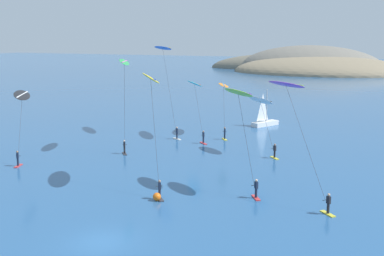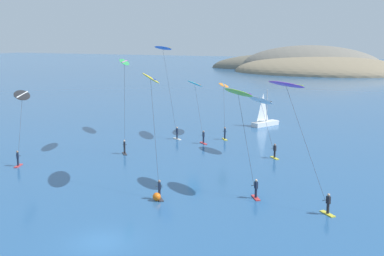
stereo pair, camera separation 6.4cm
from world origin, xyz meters
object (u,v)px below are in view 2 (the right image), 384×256
at_px(kitesurfer_blue, 164,54).
at_px(kitesurfer_green, 124,70).
at_px(marker_buoy, 157,197).
at_px(kitesurfer_cyan, 195,87).
at_px(sailboat_near, 267,122).
at_px(kitesurfer_white, 262,105).
at_px(kitesurfer_lime, 240,101).
at_px(kitesurfer_orange, 224,89).
at_px(kitesurfer_purple, 289,94).
at_px(kitesurfer_black, 22,99).
at_px(kitesurfer_yellow, 151,85).

relative_size(kitesurfer_blue, kitesurfer_green, 1.12).
bearing_deg(marker_buoy, kitesurfer_cyan, 107.27).
relative_size(sailboat_near, kitesurfer_white, 0.83).
xyz_separation_m(kitesurfer_green, marker_buoy, (12.31, -14.68, -9.45)).
relative_size(kitesurfer_white, kitesurfer_green, 0.61).
relative_size(kitesurfer_green, marker_buoy, 16.01).
xyz_separation_m(kitesurfer_lime, kitesurfer_orange, (-10.30, 22.99, -1.63)).
bearing_deg(kitesurfer_green, kitesurfer_purple, -21.61).
bearing_deg(kitesurfer_black, kitesurfer_lime, -1.74).
relative_size(kitesurfer_blue, marker_buoy, 17.87).
distance_m(kitesurfer_lime, kitesurfer_purple, 4.53).
height_order(kitesurfer_purple, kitesurfer_cyan, kitesurfer_purple).
distance_m(kitesurfer_blue, kitesurfer_cyan, 6.83).
distance_m(sailboat_near, marker_buoy, 38.20).
distance_m(kitesurfer_lime, kitesurfer_blue, 27.42).
relative_size(kitesurfer_lime, kitesurfer_orange, 1.27).
bearing_deg(kitesurfer_cyan, kitesurfer_lime, -55.94).
bearing_deg(kitesurfer_orange, kitesurfer_yellow, -84.23).
relative_size(sailboat_near, marker_buoy, 8.16).
bearing_deg(kitesurfer_yellow, kitesurfer_purple, 9.80).
bearing_deg(kitesurfer_cyan, kitesurfer_blue, 170.97).
relative_size(kitesurfer_purple, marker_buoy, 14.39).
bearing_deg(kitesurfer_white, kitesurfer_cyan, 154.83).
distance_m(kitesurfer_blue, kitesurfer_black, 21.42).
relative_size(sailboat_near, kitesurfer_green, 0.51).
bearing_deg(kitesurfer_cyan, kitesurfer_orange, 52.77).
height_order(kitesurfer_lime, kitesurfer_orange, kitesurfer_lime).
height_order(sailboat_near, kitesurfer_black, kitesurfer_black).
bearing_deg(kitesurfer_blue, marker_buoy, -63.43).
bearing_deg(kitesurfer_black, kitesurfer_orange, 54.29).
relative_size(kitesurfer_lime, kitesurfer_black, 1.19).
distance_m(kitesurfer_lime, kitesurfer_orange, 25.24).
height_order(kitesurfer_lime, kitesurfer_white, kitesurfer_lime).
xyz_separation_m(kitesurfer_orange, kitesurfer_black, (-15.95, -22.19, 0.33)).
xyz_separation_m(kitesurfer_lime, kitesurfer_blue, (-18.30, 20.17, 3.21)).
bearing_deg(sailboat_near, kitesurfer_black, -122.23).
distance_m(kitesurfer_white, marker_buoy, 21.24).
xyz_separation_m(kitesurfer_purple, kitesurfer_cyan, (-17.52, 19.43, -1.96)).
distance_m(kitesurfer_purple, kitesurfer_green, 23.59).
bearing_deg(kitesurfer_lime, kitesurfer_yellow, -164.18).
xyz_separation_m(kitesurfer_white, marker_buoy, (-3.03, -20.29, -5.49)).
relative_size(kitesurfer_orange, kitesurfer_cyan, 0.93).
bearing_deg(marker_buoy, sailboat_near, 92.03).
distance_m(kitesurfer_lime, kitesurfer_black, 26.29).
xyz_separation_m(kitesurfer_yellow, kitesurfer_cyan, (-5.32, 21.53, -2.42)).
relative_size(kitesurfer_orange, kitesurfer_blue, 0.58).
bearing_deg(kitesurfer_blue, kitesurfer_white, -20.27).
distance_m(kitesurfer_orange, kitesurfer_green, 16.43).
xyz_separation_m(sailboat_near, kitesurfer_yellow, (-1.23, -34.28, 8.75)).
distance_m(kitesurfer_lime, kitesurfer_green, 19.55).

